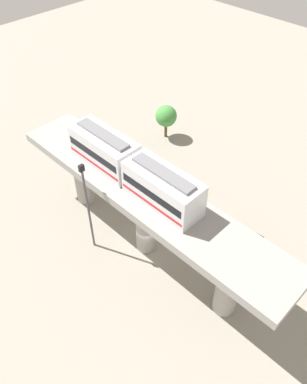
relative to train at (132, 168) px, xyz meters
name	(u,v)px	position (x,y,z in m)	size (l,w,h in m)	color
ground_plane	(147,246)	(0.00, -1.54, -8.79)	(120.00, 120.00, 0.00)	gray
viaduct	(146,206)	(0.00, -1.54, -3.29)	(5.20, 28.00, 7.26)	#999691
train	(132,168)	(0.00, 0.00, 0.00)	(2.64, 13.55, 3.24)	silver
parked_car_white	(144,172)	(6.67, 5.69, -8.05)	(1.81, 4.21, 1.76)	white
parked_car_yellow	(248,244)	(6.39, -8.52, -8.05)	(2.22, 4.36, 1.76)	yellow
tree_near_viaduct	(166,116)	(14.15, 9.36, -5.78)	(2.66, 2.66, 4.37)	brown
signal_post	(88,205)	(-3.40, 2.09, -3.34)	(0.44, 0.28, 9.86)	#4C4C51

